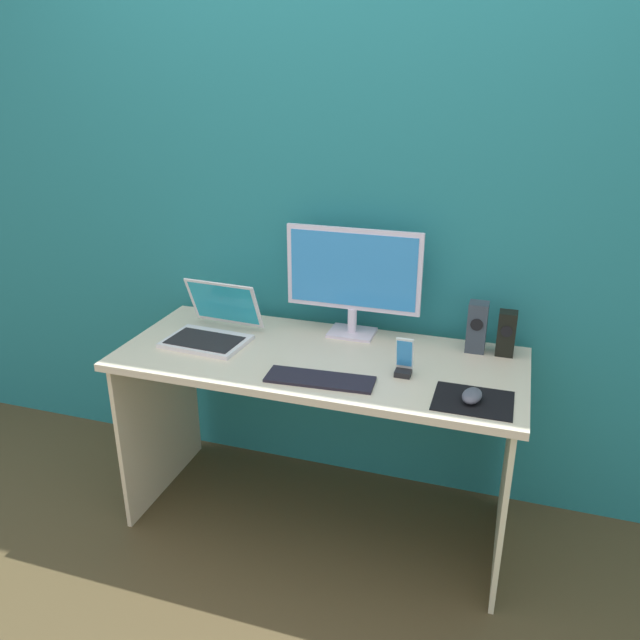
# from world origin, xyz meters

# --- Properties ---
(ground_plane) EXTENTS (8.00, 8.00, 0.00)m
(ground_plane) POSITION_xyz_m (0.00, 0.00, 0.00)
(ground_plane) COLOR #493D24
(wall_back) EXTENTS (6.00, 0.04, 2.50)m
(wall_back) POSITION_xyz_m (0.00, 0.38, 1.25)
(wall_back) COLOR #21767E
(wall_back) RESTS_ON ground_plane
(desk) EXTENTS (1.49, 0.63, 0.73)m
(desk) POSITION_xyz_m (0.00, 0.00, 0.58)
(desk) COLOR beige
(desk) RESTS_ON ground_plane
(monitor) EXTENTS (0.53, 0.14, 0.43)m
(monitor) POSITION_xyz_m (0.06, 0.23, 0.97)
(monitor) COLOR silver
(monitor) RESTS_ON desk
(speaker_right) EXTENTS (0.07, 0.07, 0.17)m
(speaker_right) POSITION_xyz_m (0.65, 0.23, 0.81)
(speaker_right) COLOR black
(speaker_right) RESTS_ON desk
(speaker_near_monitor) EXTENTS (0.07, 0.07, 0.19)m
(speaker_near_monitor) POSITION_xyz_m (0.54, 0.23, 0.83)
(speaker_near_monitor) COLOR #323B46
(speaker_near_monitor) RESTS_ON desk
(laptop) EXTENTS (0.33, 0.32, 0.21)m
(laptop) POSITION_xyz_m (-0.45, 0.02, 0.77)
(laptop) COLOR silver
(laptop) RESTS_ON desk
(keyboard_external) EXTENTS (0.38, 0.14, 0.01)m
(keyboard_external) POSITION_xyz_m (0.06, -0.19, 0.74)
(keyboard_external) COLOR black
(keyboard_external) RESTS_ON desk
(mousepad) EXTENTS (0.25, 0.20, 0.00)m
(mousepad) POSITION_xyz_m (0.57, -0.17, 0.73)
(mousepad) COLOR black
(mousepad) RESTS_ON desk
(mouse) EXTENTS (0.07, 0.11, 0.04)m
(mouse) POSITION_xyz_m (0.57, -0.18, 0.75)
(mouse) COLOR #4B4E5B
(mouse) RESTS_ON mousepad
(phone_in_dock) EXTENTS (0.06, 0.05, 0.14)m
(phone_in_dock) POSITION_xyz_m (0.33, -0.06, 0.78)
(phone_in_dock) COLOR black
(phone_in_dock) RESTS_ON desk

